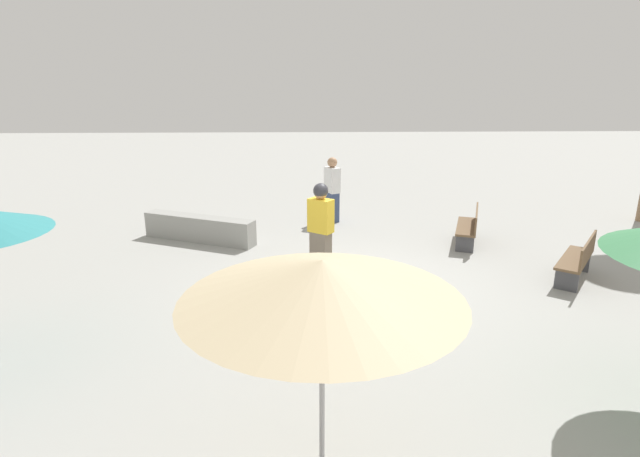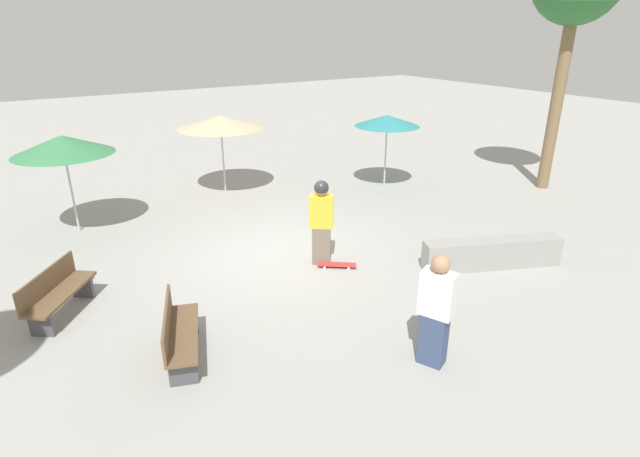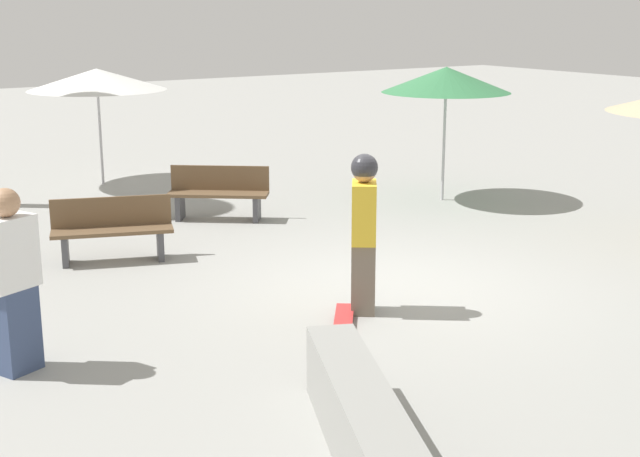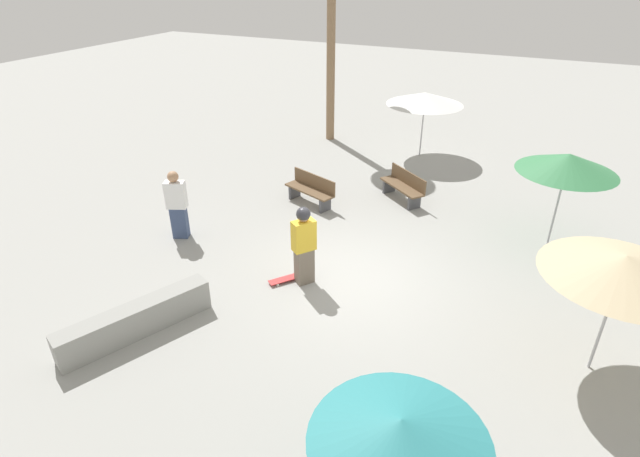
% 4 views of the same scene
% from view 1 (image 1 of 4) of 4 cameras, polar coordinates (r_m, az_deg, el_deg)
% --- Properties ---
extents(ground_plane, '(60.00, 60.00, 0.00)m').
position_cam_1_polar(ground_plane, '(9.42, 3.57, -6.63)').
color(ground_plane, '#9E9E99').
extents(skater_main, '(0.54, 0.50, 1.80)m').
position_cam_1_polar(skater_main, '(9.88, 0.09, 0.48)').
color(skater_main, '#726656').
rests_on(skater_main, ground_plane).
extents(skateboard, '(0.76, 0.64, 0.07)m').
position_cam_1_polar(skateboard, '(10.50, -0.80, -3.78)').
color(skateboard, red).
rests_on(skateboard, ground_plane).
extents(concrete_ledge, '(2.80, 1.54, 0.61)m').
position_cam_1_polar(concrete_ledge, '(12.30, -13.63, -0.01)').
color(concrete_ledge, gray).
rests_on(concrete_ledge, ground_plane).
extents(bench_near, '(0.95, 1.65, 0.85)m').
position_cam_1_polar(bench_near, '(12.19, 16.69, 0.19)').
color(bench_near, '#47474C').
rests_on(bench_near, ground_plane).
extents(bench_far, '(1.33, 1.54, 0.85)m').
position_cam_1_polar(bench_far, '(10.73, 27.40, -3.17)').
color(bench_far, '#47474C').
rests_on(bench_far, ground_plane).
extents(shade_umbrella_tan, '(2.46, 2.46, 2.26)m').
position_cam_1_polar(shade_umbrella_tan, '(4.21, 0.25, -5.96)').
color(shade_umbrella_tan, '#B7B7BC').
rests_on(shade_umbrella_tan, ground_plane).
extents(bystander_watching, '(0.44, 0.55, 1.76)m').
position_cam_1_polar(bystander_watching, '(13.51, 1.39, 4.43)').
color(bystander_watching, '#38476B').
rests_on(bystander_watching, ground_plane).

